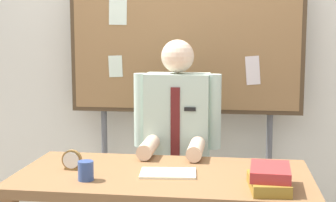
{
  "coord_description": "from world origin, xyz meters",
  "views": [
    {
      "loc": [
        0.37,
        -2.45,
        1.44
      ],
      "look_at": [
        0.0,
        0.18,
        1.08
      ],
      "focal_mm": 52.87,
      "sensor_mm": 36.0,
      "label": 1
    }
  ],
  "objects_px": {
    "person": "(177,158)",
    "coffee_mug": "(86,171)",
    "bulletin_board": "(185,45)",
    "desk_clock": "(72,161)",
    "desk": "(163,191)",
    "book_stack": "(269,178)",
    "open_notebook": "(168,173)"
  },
  "relations": [
    {
      "from": "person",
      "to": "book_stack",
      "type": "height_order",
      "value": "person"
    },
    {
      "from": "book_stack",
      "to": "open_notebook",
      "type": "height_order",
      "value": "book_stack"
    },
    {
      "from": "open_notebook",
      "to": "desk_clock",
      "type": "bearing_deg",
      "value": 178.31
    },
    {
      "from": "coffee_mug",
      "to": "open_notebook",
      "type": "bearing_deg",
      "value": 22.32
    },
    {
      "from": "bulletin_board",
      "to": "desk_clock",
      "type": "relative_size",
      "value": 17.76
    },
    {
      "from": "open_notebook",
      "to": "coffee_mug",
      "type": "xyz_separation_m",
      "value": [
        -0.38,
        -0.16,
        0.04
      ]
    },
    {
      "from": "open_notebook",
      "to": "desk_clock",
      "type": "relative_size",
      "value": 2.67
    },
    {
      "from": "open_notebook",
      "to": "desk_clock",
      "type": "xyz_separation_m",
      "value": [
        -0.52,
        0.02,
        0.04
      ]
    },
    {
      "from": "book_stack",
      "to": "desk_clock",
      "type": "xyz_separation_m",
      "value": [
        -1.01,
        0.19,
        -0.0
      ]
    },
    {
      "from": "person",
      "to": "open_notebook",
      "type": "distance_m",
      "value": 0.63
    },
    {
      "from": "desk_clock",
      "to": "open_notebook",
      "type": "bearing_deg",
      "value": -1.69
    },
    {
      "from": "book_stack",
      "to": "coffee_mug",
      "type": "height_order",
      "value": "book_stack"
    },
    {
      "from": "bulletin_board",
      "to": "book_stack",
      "type": "relative_size",
      "value": 6.32
    },
    {
      "from": "person",
      "to": "coffee_mug",
      "type": "height_order",
      "value": "person"
    },
    {
      "from": "desk",
      "to": "book_stack",
      "type": "relative_size",
      "value": 5.07
    },
    {
      "from": "desk",
      "to": "book_stack",
      "type": "bearing_deg",
      "value": -19.96
    },
    {
      "from": "desk",
      "to": "book_stack",
      "type": "height_order",
      "value": "book_stack"
    },
    {
      "from": "bulletin_board",
      "to": "coffee_mug",
      "type": "height_order",
      "value": "bulletin_board"
    },
    {
      "from": "desk_clock",
      "to": "coffee_mug",
      "type": "height_order",
      "value": "desk_clock"
    },
    {
      "from": "bulletin_board",
      "to": "desk_clock",
      "type": "height_order",
      "value": "bulletin_board"
    },
    {
      "from": "open_notebook",
      "to": "coffee_mug",
      "type": "height_order",
      "value": "coffee_mug"
    },
    {
      "from": "desk_clock",
      "to": "coffee_mug",
      "type": "bearing_deg",
      "value": -52.8
    },
    {
      "from": "desk",
      "to": "bulletin_board",
      "type": "xyz_separation_m",
      "value": [
        -0.0,
        1.04,
        0.73
      ]
    },
    {
      "from": "person",
      "to": "book_stack",
      "type": "relative_size",
      "value": 4.71
    },
    {
      "from": "person",
      "to": "coffee_mug",
      "type": "distance_m",
      "value": 0.87
    },
    {
      "from": "desk",
      "to": "person",
      "type": "bearing_deg",
      "value": 90.0
    },
    {
      "from": "desk",
      "to": "coffee_mug",
      "type": "distance_m",
      "value": 0.42
    },
    {
      "from": "person",
      "to": "coffee_mug",
      "type": "bearing_deg",
      "value": -114.47
    },
    {
      "from": "person",
      "to": "desk_clock",
      "type": "bearing_deg",
      "value": -128.68
    },
    {
      "from": "person",
      "to": "desk_clock",
      "type": "xyz_separation_m",
      "value": [
        -0.49,
        -0.61,
        0.12
      ]
    },
    {
      "from": "bulletin_board",
      "to": "desk",
      "type": "bearing_deg",
      "value": -89.99
    },
    {
      "from": "person",
      "to": "open_notebook",
      "type": "height_order",
      "value": "person"
    }
  ]
}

